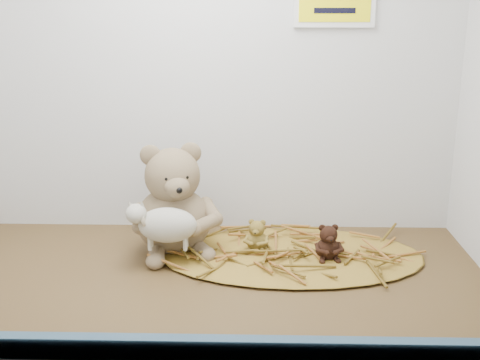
# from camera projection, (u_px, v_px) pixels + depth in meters

# --- Properties ---
(alcove_shell) EXTENTS (1.20, 0.60, 0.90)m
(alcove_shell) POSITION_uv_depth(u_px,v_px,m) (192.00, 48.00, 1.18)
(alcove_shell) COLOR #442F17
(alcove_shell) RESTS_ON ground
(front_rail) EXTENTS (1.19, 0.02, 0.04)m
(front_rail) POSITION_uv_depth(u_px,v_px,m) (174.00, 347.00, 0.94)
(front_rail) COLOR #345063
(front_rail) RESTS_ON shelf_floor
(straw_bed) EXTENTS (0.58, 0.33, 0.01)m
(straw_bed) POSITION_uv_depth(u_px,v_px,m) (291.00, 255.00, 1.31)
(straw_bed) COLOR olive
(straw_bed) RESTS_ON shelf_floor
(main_teddy) EXTENTS (0.25, 0.26, 0.25)m
(main_teddy) POSITION_uv_depth(u_px,v_px,m) (173.00, 198.00, 1.32)
(main_teddy) COLOR #897654
(main_teddy) RESTS_ON shelf_floor
(toy_lamb) EXTENTS (0.16, 0.10, 0.10)m
(toy_lamb) POSITION_uv_depth(u_px,v_px,m) (167.00, 225.00, 1.25)
(toy_lamb) COLOR #B6B2A3
(toy_lamb) RESTS_ON main_teddy
(mini_teddy_tan) EXTENTS (0.07, 0.07, 0.07)m
(mini_teddy_tan) POSITION_uv_depth(u_px,v_px,m) (257.00, 234.00, 1.33)
(mini_teddy_tan) COLOR olive
(mini_teddy_tan) RESTS_ON straw_bed
(mini_teddy_brown) EXTENTS (0.07, 0.07, 0.08)m
(mini_teddy_brown) POSITION_uv_depth(u_px,v_px,m) (328.00, 241.00, 1.28)
(mini_teddy_brown) COLOR black
(mini_teddy_brown) RESTS_ON straw_bed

